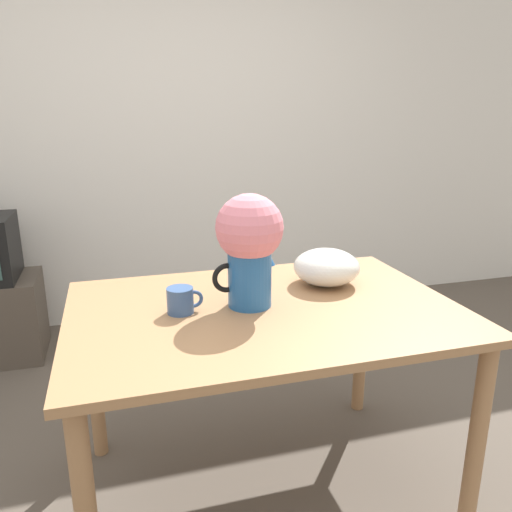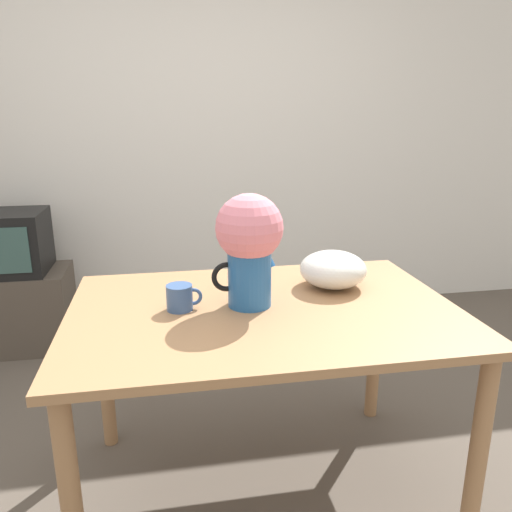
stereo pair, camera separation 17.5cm
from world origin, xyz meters
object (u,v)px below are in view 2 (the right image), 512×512
(flower_vase, at_px, (249,241))
(tv_set, at_px, (7,242))
(coffee_mug, at_px, (180,297))
(white_bowl, at_px, (333,269))

(flower_vase, relative_size, tv_set, 0.90)
(tv_set, bearing_deg, coffee_mug, -56.30)
(coffee_mug, bearing_deg, tv_set, 123.70)
(coffee_mug, height_order, tv_set, tv_set)
(white_bowl, xyz_separation_m, tv_set, (-1.60, 1.36, -0.17))
(white_bowl, relative_size, tv_set, 0.59)
(coffee_mug, relative_size, white_bowl, 0.48)
(coffee_mug, distance_m, white_bowl, 0.62)
(flower_vase, height_order, coffee_mug, flower_vase)
(coffee_mug, xyz_separation_m, tv_set, (-1.00, 1.50, -0.14))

